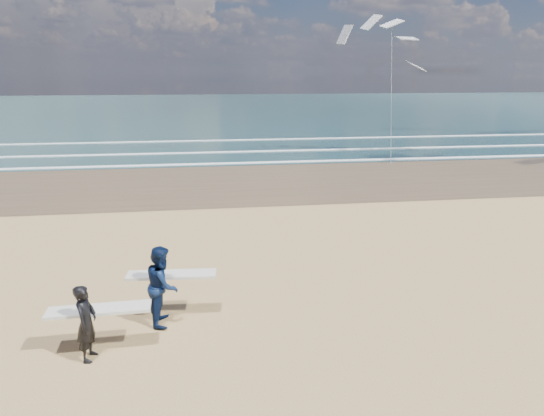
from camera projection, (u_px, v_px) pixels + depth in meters
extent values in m
cube|color=brown|center=(500.00, 171.00, 29.84)|extent=(220.00, 12.00, 0.01)
cube|color=#1B393C|center=(311.00, 108.00, 81.28)|extent=(220.00, 100.00, 0.02)
cube|color=white|center=(461.00, 157.00, 34.40)|extent=(220.00, 0.50, 0.05)
cube|color=white|center=(431.00, 147.00, 38.87)|extent=(220.00, 0.50, 0.05)
cube|color=white|center=(399.00, 137.00, 45.07)|extent=(220.00, 0.50, 0.05)
imported|color=black|center=(86.00, 323.00, 10.22)|extent=(0.49, 0.67, 1.70)
cube|color=silver|center=(99.00, 310.00, 10.55)|extent=(2.22, 0.59, 0.07)
imported|color=#0B1A3E|center=(163.00, 285.00, 11.71)|extent=(0.78, 0.98, 1.97)
cube|color=silver|center=(172.00, 274.00, 12.04)|extent=(2.23, 0.68, 0.07)
cube|color=slate|center=(391.00, 163.00, 32.16)|extent=(0.12, 0.12, 0.10)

